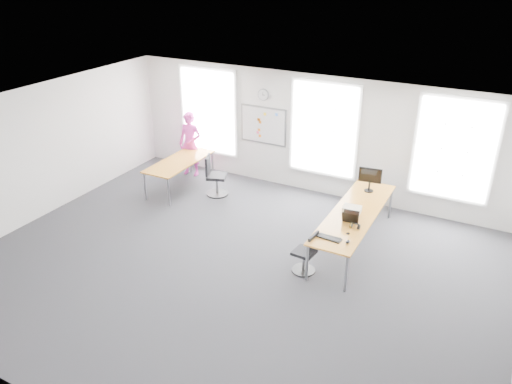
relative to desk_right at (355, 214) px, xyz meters
The scene contains 22 objects.
floor 2.71m from the desk_right, 134.34° to the right, with size 10.00×10.00×0.00m, color #27272B.
ceiling 3.44m from the desk_right, 134.34° to the right, with size 10.00×10.00×0.00m, color silver.
wall_back 2.91m from the desk_right, 130.37° to the left, with size 10.00×10.00×0.00m, color silver.
wall_front 6.18m from the desk_right, 107.24° to the right, with size 10.00×10.00×0.00m, color silver.
wall_left 7.11m from the desk_right, 164.73° to the right, with size 10.00×10.00×0.00m, color silver.
window_left 5.35m from the desk_right, 156.36° to the left, with size 1.60×0.06×2.20m, color white.
window_mid 2.77m from the desk_right, 125.75° to the left, with size 1.60×0.06×2.20m, color white.
window_right 2.75m from the desk_right, 54.91° to the left, with size 1.60×0.06×2.20m, color white.
desk_right is the anchor object (origin of this frame).
desk_left 4.90m from the desk_right, behind, with size 0.84×2.09×0.76m.
chair_right 1.46m from the desk_right, 110.32° to the right, with size 0.46×0.46×0.86m.
chair_left 3.95m from the desk_right, 168.59° to the left, with size 0.60×0.60×1.03m.
person 5.35m from the desk_right, 162.85° to the left, with size 0.64×0.42×1.76m, color #C63098.
whiteboard 3.89m from the desk_right, 146.35° to the left, with size 1.20×0.03×0.90m, color silver.
wall_clock 4.13m from the desk_right, 146.35° to the left, with size 0.30×0.30×0.04m, color gray.
keyboard 1.24m from the desk_right, 94.44° to the right, with size 0.45×0.16×0.02m, color black.
mouse 1.24m from the desk_right, 78.33° to the right, with size 0.07×0.12×0.04m, color black.
lens_cap 0.92m from the desk_right, 80.37° to the right, with size 0.07×0.07×0.01m, color black.
headphones 0.68m from the desk_right, 73.03° to the right, with size 0.19×0.10×0.11m.
laptop_sleeve 0.51m from the desk_right, 83.64° to the right, with size 0.31×0.18×0.25m.
paper_stack 0.13m from the desk_right, 147.13° to the right, with size 0.36×0.27×0.12m, color beige.
monitor 1.15m from the desk_right, 91.70° to the left, with size 0.50×0.20×0.55m.
Camera 1 is at (4.20, -7.00, 5.54)m, focal length 35.00 mm.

